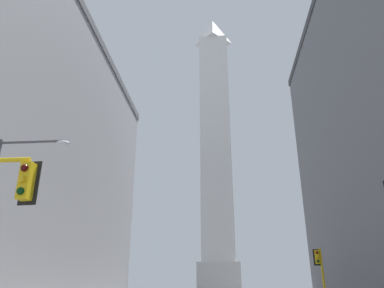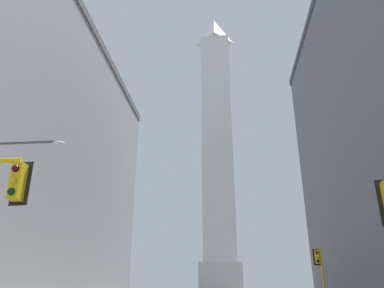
{
  "view_description": "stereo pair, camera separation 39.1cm",
  "coord_description": "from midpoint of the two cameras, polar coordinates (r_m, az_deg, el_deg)",
  "views": [
    {
      "loc": [
        1.0,
        -2.57,
        1.77
      ],
      "look_at": [
        -2.04,
        33.96,
        16.53
      ],
      "focal_mm": 35.0,
      "sensor_mm": 36.0,
      "label": 1
    },
    {
      "loc": [
        1.39,
        -2.53,
        1.77
      ],
      "look_at": [
        -2.04,
        33.96,
        16.53
      ],
      "focal_mm": 35.0,
      "sensor_mm": 36.0,
      "label": 2
    }
  ],
  "objects": [
    {
      "name": "traffic_light_mid_right",
      "position": [
        34.09,
        19.34,
        -17.81
      ],
      "size": [
        0.77,
        0.5,
        5.36
      ],
      "color": "yellow",
      "rests_on": "ground_plane"
    },
    {
      "name": "obelisk",
      "position": [
        73.11,
        4.07,
        -0.83
      ],
      "size": [
        7.27,
        7.27,
        59.26
      ],
      "color": "silver",
      "rests_on": "ground_plane"
    }
  ]
}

